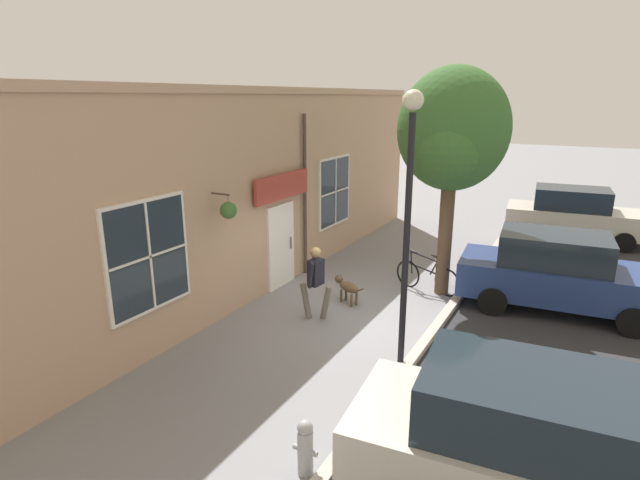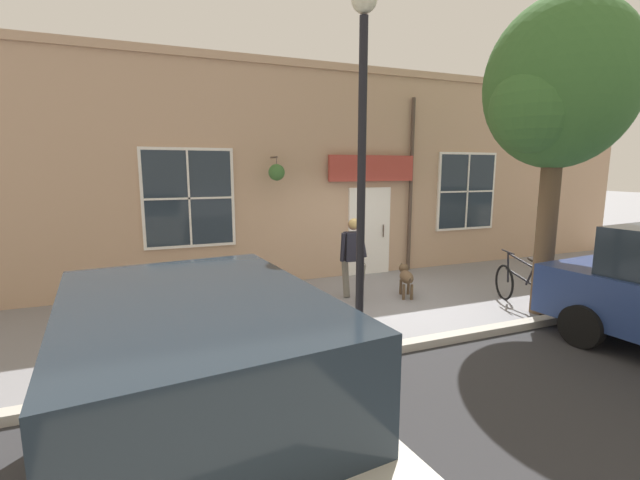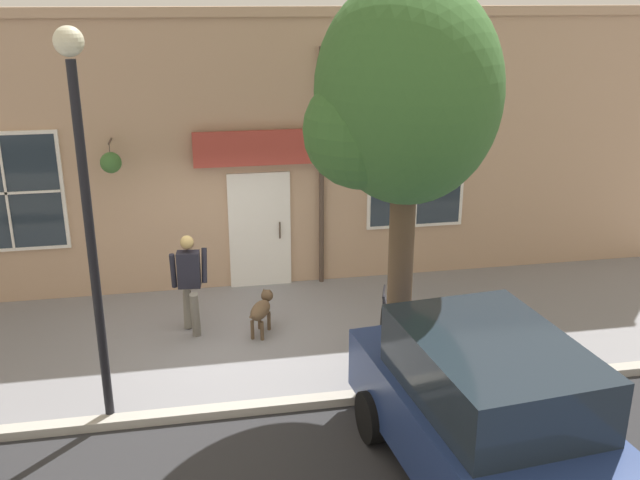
{
  "view_description": "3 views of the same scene",
  "coord_description": "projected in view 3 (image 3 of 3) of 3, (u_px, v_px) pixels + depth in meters",
  "views": [
    {
      "loc": [
        4.46,
        -9.25,
        4.63
      ],
      "look_at": [
        -1.21,
        0.93,
        1.26
      ],
      "focal_mm": 28.0,
      "sensor_mm": 36.0,
      "label": 1
    },
    {
      "loc": [
        6.87,
        -4.26,
        2.54
      ],
      "look_at": [
        -0.12,
        -1.45,
        1.28
      ],
      "focal_mm": 24.0,
      "sensor_mm": 36.0,
      "label": 2
    },
    {
      "loc": [
        9.87,
        -0.53,
        5.04
      ],
      "look_at": [
        -1.15,
        1.55,
        1.15
      ],
      "focal_mm": 40.0,
      "sensor_mm": 36.0,
      "label": 3
    }
  ],
  "objects": [
    {
      "name": "pedestrian_walking",
      "position": [
        189.0,
        276.0,
        10.9
      ],
      "size": [
        0.73,
        0.58,
        1.61
      ],
      "color": "#6B665B",
      "rests_on": "ground_plane"
    },
    {
      "name": "parked_car_mid_block",
      "position": [
        495.0,
        422.0,
        7.3
      ],
      "size": [
        4.45,
        2.25,
        1.75
      ],
      "color": "navy",
      "rests_on": "ground_plane"
    },
    {
      "name": "ground_plane",
      "position": [
        235.0,
        341.0,
        10.91
      ],
      "size": [
        90.0,
        90.0,
        0.0
      ],
      "primitive_type": "plane",
      "color": "gray"
    },
    {
      "name": "storefront_facade",
      "position": [
        219.0,
        154.0,
        12.29
      ],
      "size": [
        0.95,
        18.0,
        4.84
      ],
      "color": "tan",
      "rests_on": "ground_plane"
    },
    {
      "name": "street_lamp",
      "position": [
        84.0,
        179.0,
        7.86
      ],
      "size": [
        0.32,
        0.32,
        4.73
      ],
      "color": "black",
      "rests_on": "ground_plane"
    },
    {
      "name": "leaning_bicycle",
      "position": [
        387.0,
        342.0,
        10.07
      ],
      "size": [
        1.71,
        0.41,
        1.0
      ],
      "color": "black",
      "rests_on": "ground_plane"
    },
    {
      "name": "street_tree_by_curb",
      "position": [
        400.0,
        101.0,
        8.58
      ],
      "size": [
        2.51,
        2.43,
        5.3
      ],
      "color": "brown",
      "rests_on": "ground_plane"
    },
    {
      "name": "dog_on_leash",
      "position": [
        262.0,
        309.0,
        11.06
      ],
      "size": [
        0.95,
        0.49,
        0.63
      ],
      "color": "brown",
      "rests_on": "ground_plane"
    }
  ]
}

